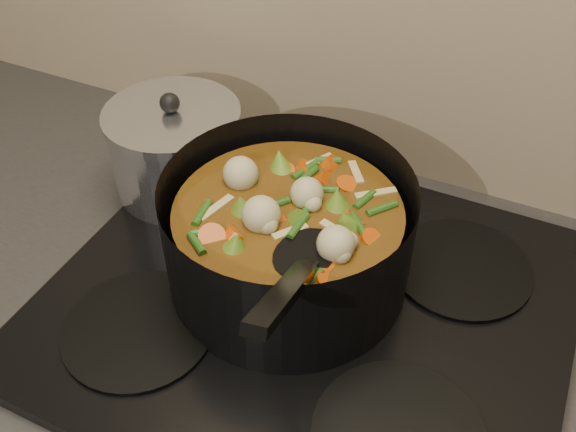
% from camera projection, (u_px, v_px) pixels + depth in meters
% --- Properties ---
extents(stovetop, '(0.62, 0.54, 0.03)m').
position_uv_depth(stovetop, '(307.00, 303.00, 0.80)').
color(stovetop, black).
rests_on(stovetop, counter).
extents(stockpot, '(0.31, 0.40, 0.22)m').
position_uv_depth(stockpot, '(288.00, 238.00, 0.77)').
color(stockpot, black).
rests_on(stockpot, stovetop).
extents(saucepan, '(0.19, 0.19, 0.16)m').
position_uv_depth(saucepan, '(176.00, 149.00, 0.91)').
color(saucepan, silver).
rests_on(saucepan, stovetop).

